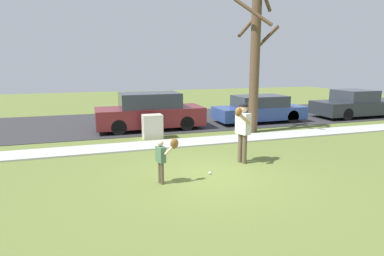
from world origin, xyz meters
name	(u,v)px	position (x,y,z in m)	size (l,w,h in m)	color
ground_plane	(177,145)	(0.00, 3.50, 0.00)	(48.00, 48.00, 0.00)	olive
sidewalk_strip	(176,143)	(0.00, 3.60, 0.03)	(36.00, 1.20, 0.06)	#B2B2AD
road_surface	(151,121)	(0.00, 8.60, 0.01)	(36.00, 6.80, 0.02)	#2D2D30
person_adult	(242,127)	(1.27, 0.78, 1.10)	(0.66, 0.80, 1.76)	brown
person_child	(164,155)	(-1.30, -0.15, 0.73)	(0.57, 0.37, 1.14)	brown
baseball	(210,173)	(0.01, 0.12, 0.04)	(0.07, 0.07, 0.07)	white
utility_cabinet	(152,127)	(-0.64, 4.76, 0.48)	(0.76, 0.55, 0.95)	beige
street_tree_near	(255,57)	(3.69, 4.63, 3.17)	(1.85, 1.89, 6.00)	brown
parked_suv_maroon	(150,112)	(-0.39, 6.59, 0.79)	(4.70, 1.90, 1.63)	maroon
parked_wagon_blue	(259,109)	(5.16, 6.69, 0.66)	(4.50, 1.80, 1.33)	#2D478C
parked_pickup_dark	(358,105)	(11.20, 6.53, 0.67)	(5.20, 1.95, 1.48)	#23282D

